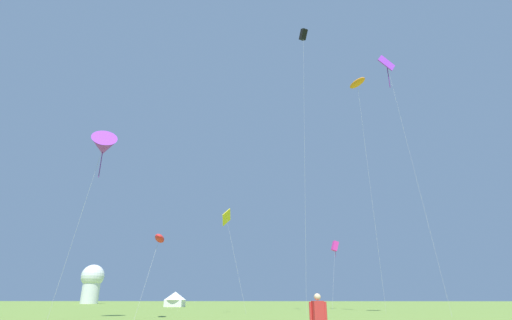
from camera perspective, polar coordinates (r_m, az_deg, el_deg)
kite_purple_delta at (r=36.45m, az=-22.54°, el=2.00°), size 3.42×3.48×16.06m
kite_red_parafoil at (r=34.18m, az=-14.71°, el=-11.66°), size 1.73×3.34×6.99m
kite_magenta_box at (r=62.06m, az=12.12°, el=-12.90°), size 2.14×3.02×10.25m
kite_black_box at (r=56.28m, az=7.33°, el=18.56°), size 2.17×2.92×38.00m
kite_orange_parafoil at (r=53.70m, az=15.41°, el=11.37°), size 2.42×3.06×29.87m
kite_yellow_diamond at (r=43.80m, az=-4.56°, el=-8.93°), size 2.88×2.14×11.52m
kite_purple_diamond at (r=49.61m, az=19.61°, el=13.68°), size 2.96×3.22×30.33m
festival_tent_center at (r=76.71m, az=-12.41°, el=-20.20°), size 4.17×4.17×2.71m
observatory_dome at (r=122.13m, az=-24.06°, el=-16.82°), size 6.40×6.40×10.80m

